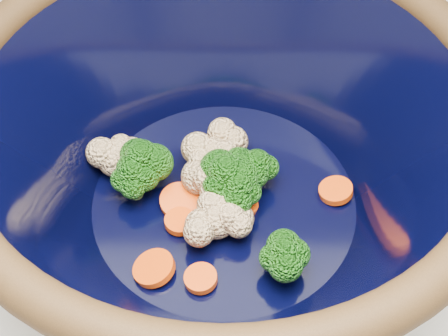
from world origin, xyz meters
The scene contains 2 objects.
mixing_bowl centered at (-0.11, 0.08, 1.00)m, with size 0.45×0.45×0.17m.
vegetable_pile centered at (-0.13, 0.08, 0.96)m, with size 0.21×0.16×0.05m.
Camera 1 is at (-0.11, -0.23, 1.35)m, focal length 50.00 mm.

